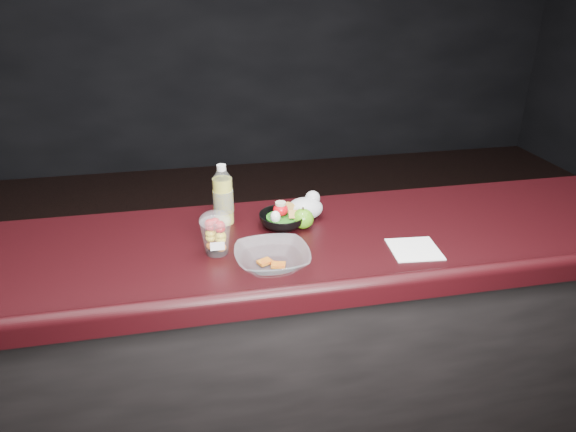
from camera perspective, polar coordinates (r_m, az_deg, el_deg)
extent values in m
plane|color=black|center=(5.27, -8.11, 21.16)|extent=(7.00, 0.00, 7.00)
cube|color=black|center=(2.09, 1.08, -15.48)|extent=(4.00, 0.65, 0.98)
cube|color=black|center=(1.80, 1.21, -3.06)|extent=(4.06, 0.71, 0.04)
cylinder|color=gold|center=(1.89, -7.20, 1.69)|extent=(0.07, 0.07, 0.17)
cylinder|color=white|center=(1.89, -7.20, 1.69)|extent=(0.07, 0.07, 0.17)
cone|color=white|center=(1.85, -7.37, 4.61)|extent=(0.07, 0.07, 0.03)
cylinder|color=white|center=(1.84, -7.42, 5.35)|extent=(0.03, 0.03, 0.02)
cylinder|color=#072D99|center=(1.89, -7.20, 1.69)|extent=(0.07, 0.07, 0.08)
ellipsoid|color=white|center=(1.66, -8.12, -0.45)|extent=(0.10, 0.10, 0.06)
ellipsoid|color=#49880F|center=(1.85, 1.66, -0.30)|extent=(0.08, 0.08, 0.07)
cylinder|color=black|center=(1.83, 1.68, 0.82)|extent=(0.01, 0.01, 0.01)
ellipsoid|color=silver|center=(1.92, 1.91, 0.85)|extent=(0.14, 0.11, 0.08)
sphere|color=silver|center=(1.94, 2.75, 1.99)|extent=(0.06, 0.06, 0.06)
imported|color=black|center=(1.86, -0.62, -0.47)|extent=(0.19, 0.19, 0.05)
cylinder|color=#0F470C|center=(1.86, -0.62, -0.17)|extent=(0.12, 0.12, 0.01)
ellipsoid|color=red|center=(1.86, -0.83, 0.71)|extent=(0.06, 0.06, 0.05)
cylinder|color=beige|center=(1.85, -0.84, 1.40)|extent=(0.04, 0.04, 0.01)
ellipsoid|color=white|center=(1.82, -1.41, -0.11)|extent=(0.04, 0.04, 0.05)
imported|color=silver|center=(1.61, -1.76, -4.73)|extent=(0.24, 0.24, 0.06)
cube|color=#990F0C|center=(1.63, -2.58, -5.10)|extent=(0.05, 0.05, 0.01)
cube|color=#990F0C|center=(1.61, -1.08, -5.45)|extent=(0.05, 0.04, 0.01)
cube|color=white|center=(1.77, 13.86, -3.60)|extent=(0.17, 0.17, 0.00)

